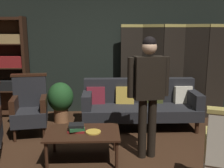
# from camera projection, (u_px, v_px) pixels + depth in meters

# --- Properties ---
(ground_plane) EXTENTS (10.00, 10.00, 0.00)m
(ground_plane) POSITION_uv_depth(u_px,v_px,m) (114.00, 165.00, 3.48)
(ground_plane) COLOR #331E11
(back_wall) EXTENTS (7.20, 0.10, 2.80)m
(back_wall) POSITION_uv_depth(u_px,v_px,m) (109.00, 48.00, 5.59)
(back_wall) COLOR black
(back_wall) RESTS_ON ground_plane
(folding_screen) EXTENTS (2.16, 0.40, 1.90)m
(folding_screen) POSITION_uv_depth(u_px,v_px,m) (173.00, 70.00, 5.32)
(folding_screen) COLOR black
(folding_screen) RESTS_ON ground_plane
(bookshelf) EXTENTS (0.90, 0.32, 2.05)m
(bookshelf) POSITION_uv_depth(u_px,v_px,m) (6.00, 66.00, 5.33)
(bookshelf) COLOR black
(bookshelf) RESTS_ON ground_plane
(velvet_couch) EXTENTS (2.12, 0.78, 0.88)m
(velvet_couch) POSITION_uv_depth(u_px,v_px,m) (140.00, 103.00, 4.83)
(velvet_couch) COLOR black
(velvet_couch) RESTS_ON ground_plane
(coffee_table) EXTENTS (1.00, 0.64, 0.42)m
(coffee_table) POSITION_uv_depth(u_px,v_px,m) (83.00, 135.00, 3.54)
(coffee_table) COLOR black
(coffee_table) RESTS_ON ground_plane
(armchair_wing_right) EXTENTS (0.66, 0.66, 1.04)m
(armchair_wing_right) POSITION_uv_depth(u_px,v_px,m) (30.00, 107.00, 4.43)
(armchair_wing_right) COLOR black
(armchair_wing_right) RESTS_ON ground_plane
(standing_figure) EXTENTS (0.58, 0.27, 1.70)m
(standing_figure) POSITION_uv_depth(u_px,v_px,m) (148.00, 87.00, 3.52)
(standing_figure) COLOR black
(standing_figure) RESTS_ON ground_plane
(potted_plant) EXTENTS (0.50, 0.50, 0.79)m
(potted_plant) POSITION_uv_depth(u_px,v_px,m) (61.00, 99.00, 5.05)
(potted_plant) COLOR brown
(potted_plant) RESTS_ON ground_plane
(book_red_leather) EXTENTS (0.23, 0.17, 0.02)m
(book_red_leather) POSITION_uv_depth(u_px,v_px,m) (77.00, 130.00, 3.54)
(book_red_leather) COLOR maroon
(book_red_leather) RESTS_ON coffee_table
(book_green_cloth) EXTENTS (0.24, 0.22, 0.04)m
(book_green_cloth) POSITION_uv_depth(u_px,v_px,m) (77.00, 128.00, 3.54)
(book_green_cloth) COLOR #1E4C28
(book_green_cloth) RESTS_ON book_red_leather
(book_black_cloth) EXTENTS (0.21, 0.18, 0.04)m
(book_black_cloth) POSITION_uv_depth(u_px,v_px,m) (76.00, 125.00, 3.53)
(book_black_cloth) COLOR black
(book_black_cloth) RESTS_ON book_green_cloth
(brass_tray) EXTENTS (0.21, 0.21, 0.02)m
(brass_tray) POSITION_uv_depth(u_px,v_px,m) (93.00, 132.00, 3.51)
(brass_tray) COLOR gold
(brass_tray) RESTS_ON coffee_table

